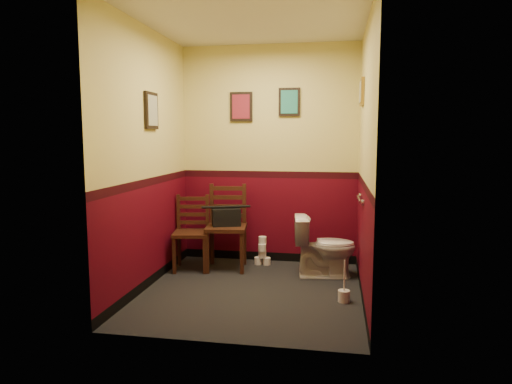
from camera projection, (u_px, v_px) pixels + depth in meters
floor at (252, 291)px, 4.68m from camera, size 2.20×2.40×0.00m
ceiling at (251, 19)px, 4.36m from camera, size 2.20×2.40×0.00m
wall_back at (269, 155)px, 5.69m from camera, size 2.20×0.00×2.70m
wall_front at (222, 168)px, 3.35m from camera, size 2.20×0.00×2.70m
wall_left at (147, 159)px, 4.71m from camera, size 0.00×2.40×2.70m
wall_right at (365, 161)px, 4.33m from camera, size 0.00×2.40×2.70m
grab_bar at (360, 199)px, 4.63m from camera, size 0.05×0.56×0.06m
framed_print_back_a at (241, 107)px, 5.66m from camera, size 0.28×0.04×0.36m
framed_print_back_b at (289, 102)px, 5.55m from camera, size 0.26×0.04×0.34m
framed_print_left at (151, 111)px, 4.74m from camera, size 0.04×0.30×0.38m
framed_print_right at (362, 92)px, 4.84m from camera, size 0.04×0.34×0.28m
toilet at (325, 247)px, 5.16m from camera, size 0.74×0.47×0.68m
toilet_brush at (344, 295)px, 4.38m from camera, size 0.11×0.11×0.41m
chair_left at (192, 233)px, 5.45m from camera, size 0.48×0.48×0.88m
chair_right at (227, 227)px, 5.47m from camera, size 0.53×0.53×1.01m
handbag at (226, 217)px, 5.41m from camera, size 0.37×0.27×0.24m
tp_stack at (262, 253)px, 5.65m from camera, size 0.20×0.12×0.35m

